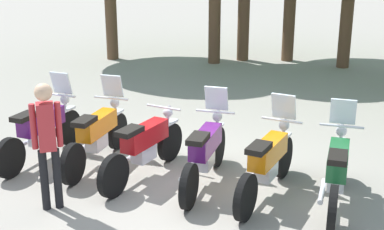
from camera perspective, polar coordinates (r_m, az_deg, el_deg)
ground_plane at (r=8.27m, az=-1.74°, el=-6.87°), size 80.00×80.00×0.00m
motorcycle_0 at (r=9.19m, az=-15.74°, el=-1.50°), size 0.62×2.18×1.37m
motorcycle_1 at (r=8.78m, az=-10.08°, el=-2.01°), size 0.72×2.16×1.37m
motorcycle_2 at (r=8.21m, az=-5.10°, el=-3.31°), size 0.62×2.19×0.99m
motorcycle_3 at (r=7.93m, az=1.42°, el=-3.91°), size 0.73×2.16×1.37m
motorcycle_4 at (r=7.65m, az=8.06°, el=-4.95°), size 0.62×2.19×1.37m
motorcycle_5 at (r=7.56m, az=15.21°, el=-5.70°), size 0.72×2.16×1.37m
person_0 at (r=7.26m, az=-15.21°, el=-2.24°), size 0.33×0.35×1.76m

